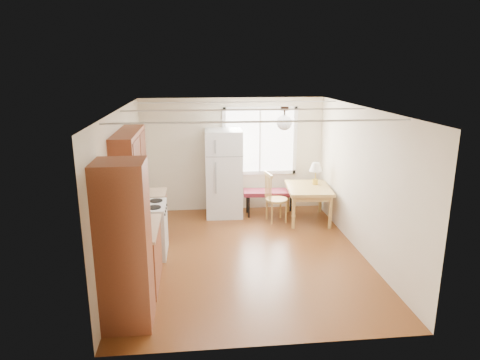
{
  "coord_description": "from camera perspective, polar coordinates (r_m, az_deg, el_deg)",
  "views": [
    {
      "loc": [
        -0.81,
        -6.75,
        3.15
      ],
      "look_at": [
        -0.03,
        0.71,
        1.15
      ],
      "focal_mm": 32.0,
      "sensor_mm": 36.0,
      "label": 1
    }
  ],
  "objects": [
    {
      "name": "refrigerator",
      "position": [
        9.16,
        -2.18,
        0.93
      ],
      "size": [
        0.79,
        0.81,
        1.87
      ],
      "rotation": [
        0.0,
        0.0,
        -0.03
      ],
      "color": "silver",
      "rests_on": "ground"
    },
    {
      "name": "pendant_light",
      "position": [
        7.37,
        5.93,
        7.72
      ],
      "size": [
        0.26,
        0.26,
        0.4
      ],
      "color": "black",
      "rests_on": "room_shell"
    },
    {
      "name": "chair",
      "position": [
        8.83,
        4.31,
        -1.89
      ],
      "size": [
        0.48,
        0.47,
        1.04
      ],
      "rotation": [
        0.0,
        0.0,
        0.18
      ],
      "color": "#A98341",
      "rests_on": "ground"
    },
    {
      "name": "bench",
      "position": [
        9.3,
        4.09,
        -1.78
      ],
      "size": [
        1.21,
        0.54,
        0.54
      ],
      "rotation": [
        0.0,
        0.0,
        -0.09
      ],
      "color": "#561420",
      "rests_on": "ground"
    },
    {
      "name": "dining_table",
      "position": [
        9.02,
        9.09,
        -1.52
      ],
      "size": [
        0.98,
        1.24,
        0.73
      ],
      "rotation": [
        0.0,
        0.0,
        -0.09
      ],
      "color": "#A98341",
      "rests_on": "ground"
    },
    {
      "name": "kettle",
      "position": [
        6.23,
        -14.65,
        -5.89
      ],
      "size": [
        0.11,
        0.11,
        0.21
      ],
      "color": "red",
      "rests_on": "kitchen_run"
    },
    {
      "name": "window_unit",
      "position": [
        9.47,
        2.67,
        5.19
      ],
      "size": [
        1.64,
        0.05,
        1.51
      ],
      "color": "white",
      "rests_on": "room_shell"
    },
    {
      "name": "coffee_maker",
      "position": [
        6.3,
        -14.0,
        -5.15
      ],
      "size": [
        0.21,
        0.26,
        0.37
      ],
      "rotation": [
        0.0,
        0.0,
        0.13
      ],
      "color": "black",
      "rests_on": "kitchen_run"
    },
    {
      "name": "kitchen_run",
      "position": [
        6.6,
        -13.57,
        -5.99
      ],
      "size": [
        0.65,
        3.4,
        2.2
      ],
      "color": "brown",
      "rests_on": "ground"
    },
    {
      "name": "room_shell",
      "position": [
        7.06,
        0.81,
        -0.68
      ],
      "size": [
        4.6,
        5.6,
        2.62
      ],
      "color": "#4E2610",
      "rests_on": "ground"
    },
    {
      "name": "table_lamp",
      "position": [
        9.12,
        10.07,
        1.5
      ],
      "size": [
        0.27,
        0.27,
        0.47
      ],
      "rotation": [
        0.0,
        0.0,
        0.17
      ],
      "color": "gold",
      "rests_on": "dining_table"
    }
  ]
}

